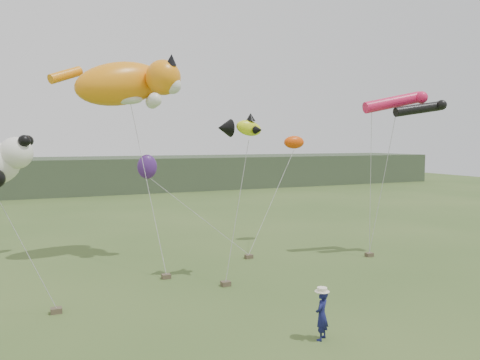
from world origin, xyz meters
name	(u,v)px	position (x,y,z in m)	size (l,w,h in m)	color
ground	(306,312)	(0.00, 0.00, 0.00)	(120.00, 120.00, 0.00)	#385123
headland	(85,175)	(-3.11, 44.69, 1.92)	(90.00, 13.00, 4.00)	#2D3D28
festival_attendant	(322,315)	(-0.78, -2.13, 0.76)	(0.56, 0.37, 1.53)	#15184F
sandbag_anchors	(226,273)	(-0.86, 5.32, 0.10)	(15.71, 4.53, 0.19)	brown
cat_kite	(130,83)	(-4.03, 10.39, 8.94)	(6.30, 3.54, 2.97)	orange
fish_kite	(240,128)	(-0.46, 4.74, 6.60)	(2.04, 1.35, 1.08)	#DFEF1A
tube_kites	(407,104)	(9.30, 5.29, 7.95)	(4.09, 2.05, 1.41)	black
misc_kites	(220,155)	(0.77, 10.21, 5.28)	(9.99, 1.02, 2.24)	#EA4906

